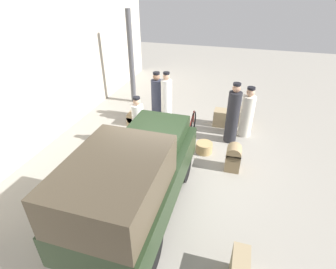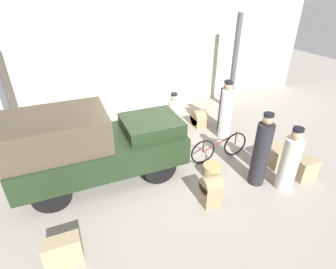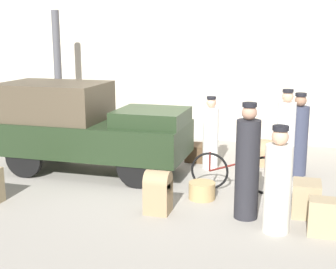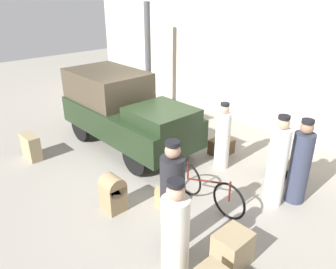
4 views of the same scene
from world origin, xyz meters
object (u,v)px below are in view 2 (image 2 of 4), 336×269
object	(u,v)px
porter_standing_middle	(289,162)
porter_lifting_near_truck	(174,120)
truck	(92,144)
conductor_in_dark_uniform	(226,113)
suitcase_tan_flat	(276,156)
suitcase_black_upright	(63,253)
wicker_basket	(212,170)
porter_with_bicycle	(225,108)
trunk_umber_medium	(211,190)
trunk_large_brown	(155,131)
trunk_barrel_dark	(199,119)
trunk_wicker_pale	(306,169)
porter_carrying_trunk	(261,153)
bicycle	(219,148)

from	to	relation	value
porter_standing_middle	porter_lifting_near_truck	xyz separation A→B (m)	(-1.57, 3.00, -0.01)
truck	conductor_in_dark_uniform	size ratio (longest dim) A/B	2.15
suitcase_tan_flat	suitcase_black_upright	xyz separation A→B (m)	(-5.44, -0.89, 0.03)
wicker_basket	porter_standing_middle	world-z (taller)	porter_standing_middle
porter_with_bicycle	suitcase_tan_flat	bearing A→B (deg)	-85.49
trunk_umber_medium	suitcase_black_upright	size ratio (longest dim) A/B	1.17
trunk_large_brown	trunk_umber_medium	distance (m)	3.31
suitcase_tan_flat	suitcase_black_upright	distance (m)	5.51
conductor_in_dark_uniform	trunk_umber_medium	size ratio (longest dim) A/B	2.54
porter_standing_middle	trunk_barrel_dark	distance (m)	3.66
trunk_large_brown	trunk_wicker_pale	world-z (taller)	trunk_wicker_pale
porter_with_bicycle	suitcase_black_upright	xyz separation A→B (m)	(-5.26, -3.15, -0.48)
porter_lifting_near_truck	suitcase_tan_flat	world-z (taller)	porter_lifting_near_truck
porter_standing_middle	porter_lifting_near_truck	distance (m)	3.38
porter_carrying_trunk	wicker_basket	bearing A→B (deg)	142.46
bicycle	trunk_barrel_dark	distance (m)	2.04
truck	porter_lifting_near_truck	size ratio (longest dim) A/B	2.49
trunk_large_brown	trunk_umber_medium	size ratio (longest dim) A/B	0.76
porter_standing_middle	trunk_barrel_dark	bearing A→B (deg)	95.71
porter_carrying_trunk	suitcase_tan_flat	world-z (taller)	porter_carrying_trunk
porter_standing_middle	porter_carrying_trunk	world-z (taller)	porter_carrying_trunk
bicycle	porter_standing_middle	world-z (taller)	porter_standing_middle
suitcase_tan_flat	trunk_wicker_pale	bearing A→B (deg)	-67.70
trunk_umber_medium	suitcase_black_upright	bearing A→B (deg)	-173.88
trunk_umber_medium	trunk_large_brown	bearing A→B (deg)	91.32
porter_carrying_trunk	trunk_umber_medium	size ratio (longest dim) A/B	2.59
bicycle	trunk_umber_medium	xyz separation A→B (m)	(-1.11, -1.40, 0.01)
trunk_large_brown	suitcase_black_upright	distance (m)	4.72
trunk_large_brown	conductor_in_dark_uniform	bearing A→B (deg)	-24.44
porter_carrying_trunk	conductor_in_dark_uniform	distance (m)	2.26
porter_with_bicycle	trunk_large_brown	world-z (taller)	porter_with_bicycle
bicycle	porter_standing_middle	size ratio (longest dim) A/B	1.08
bicycle	porter_with_bicycle	distance (m)	1.82
wicker_basket	porter_lifting_near_truck	world-z (taller)	porter_lifting_near_truck
wicker_basket	porter_standing_middle	size ratio (longest dim) A/B	0.29
truck	trunk_umber_medium	size ratio (longest dim) A/B	5.46
bicycle	conductor_in_dark_uniform	xyz separation A→B (m)	(0.82, 1.00, 0.48)
truck	trunk_barrel_dark	world-z (taller)	truck
bicycle	porter_lifting_near_truck	distance (m)	1.62
trunk_large_brown	trunk_umber_medium	xyz separation A→B (m)	(0.08, -3.31, 0.19)
porter_standing_middle	suitcase_black_upright	size ratio (longest dim) A/B	2.62
conductor_in_dark_uniform	trunk_wicker_pale	distance (m)	2.72
porter_standing_middle	porter_lifting_near_truck	world-z (taller)	porter_standing_middle
trunk_barrel_dark	trunk_wicker_pale	bearing A→B (deg)	-72.89
porter_carrying_trunk	conductor_in_dark_uniform	bearing A→B (deg)	77.08
porter_with_bicycle	trunk_barrel_dark	distance (m)	0.99
porter_lifting_near_truck	trunk_umber_medium	xyz separation A→B (m)	(-0.34, -2.77, -0.35)
porter_lifting_near_truck	porter_carrying_trunk	bearing A→B (deg)	-67.39
porter_with_bicycle	trunk_large_brown	size ratio (longest dim) A/B	3.11
suitcase_tan_flat	trunk_wicker_pale	xyz separation A→B (m)	(0.29, -0.72, -0.01)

